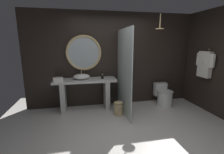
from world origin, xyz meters
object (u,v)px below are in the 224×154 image
Objects in this scene: vessel_sink at (82,77)px; waste_bin at (118,108)px; tumbler_cup at (57,79)px; toilet at (164,96)px; rain_shower_head at (160,27)px; round_wall_mirror at (84,53)px; hanging_bathrobe at (205,63)px; folded_hand_towel at (58,80)px; soap_dispenser at (102,77)px.

waste_bin is (0.87, -0.49, -0.73)m from vessel_sink.
tumbler_cup is 2.97m from toilet.
vessel_sink is at bearing -0.47° from tumbler_cup.
rain_shower_head reaches higher than tumbler_cup.
round_wall_mirror is 2.70× the size of waste_bin.
waste_bin is at bearing -18.73° from tumbler_cup.
rain_shower_head is (1.93, -0.43, 0.65)m from round_wall_mirror.
waste_bin is at bearing -164.82° from toilet.
rain_shower_head is 1.48m from hanging_bathrobe.
hanging_bathrobe is 1.18× the size of toilet.
vessel_sink reaches higher than waste_bin.
round_wall_mirror is at bearing 167.43° from rain_shower_head.
round_wall_mirror is at bearing 164.75° from hanging_bathrobe.
waste_bin is at bearing -13.68° from folded_hand_towel.
soap_dispenser reaches higher than waste_bin.
toilet is 1.77× the size of waste_bin.
tumbler_cup is at bearing 179.53° from vessel_sink.
waste_bin is at bearing 177.54° from hanging_bathrobe.
waste_bin is (-2.26, 0.10, -1.08)m from hanging_bathrobe.
soap_dispenser is (0.54, -0.04, -0.02)m from vessel_sink.
hanging_bathrobe is 2.08× the size of waste_bin.
rain_shower_head is at bearing -4.29° from tumbler_cup.
round_wall_mirror is at bearing 171.28° from toilet.
folded_hand_towel reaches higher than waste_bin.
soap_dispenser reaches higher than tumbler_cup.
round_wall_mirror reaches higher than folded_hand_towel.
tumbler_cup is 0.22× the size of rain_shower_head.
soap_dispenser is 2.67m from hanging_bathrobe.
vessel_sink is 1.09× the size of rain_shower_head.
hanging_bathrobe is 3.74m from folded_hand_towel.
hanging_bathrobe reaches higher than vessel_sink.
round_wall_mirror is 4.09× the size of folded_hand_towel.
folded_hand_towel is (-0.65, -0.38, -0.62)m from round_wall_mirror.
round_wall_mirror reaches higher than vessel_sink.
soap_dispenser reaches higher than toilet.
vessel_sink is 0.60m from tumbler_cup.
vessel_sink is at bearing 169.32° from hanging_bathrobe.
rain_shower_head is 2.88m from folded_hand_towel.
round_wall_mirror is 1.52× the size of toilet.
round_wall_mirror reaches higher than hanging_bathrobe.
tumbler_cup reaches higher than waste_bin.
rain_shower_head is 1.69× the size of folded_hand_towel.
rain_shower_head reaches higher than round_wall_mirror.
toilet reaches higher than waste_bin.
vessel_sink is at bearing 175.51° from soap_dispenser.
round_wall_mirror is 2.57m from toilet.
rain_shower_head reaches higher than toilet.
round_wall_mirror is 2.08m from rain_shower_head.
tumbler_cup is 0.15m from folded_hand_towel.
rain_shower_head reaches higher than soap_dispenser.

